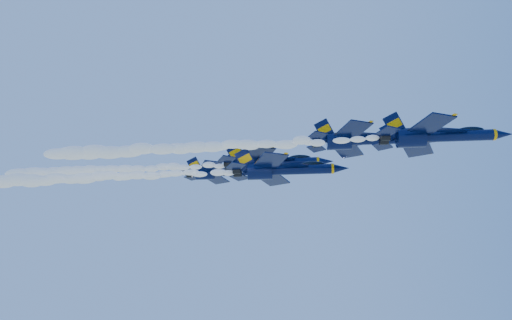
# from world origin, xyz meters

# --- Properties ---
(jet_lead) EXTENTS (15.99, 13.11, 5.94)m
(jet_lead) POSITION_xyz_m (13.63, -11.38, 148.86)
(jet_lead) COLOR black
(smoke_trail_jet_lead) EXTENTS (40.44, 1.91, 1.72)m
(smoke_trail_jet_lead) POSITION_xyz_m (-13.42, -11.38, 148.44)
(smoke_trail_jet_lead) COLOR white
(jet_second) EXTENTS (16.71, 13.71, 6.21)m
(jet_second) POSITION_xyz_m (6.03, -0.94, 153.35)
(jet_second) COLOR black
(smoke_trail_jet_second) EXTENTS (40.44, 2.00, 1.80)m
(smoke_trail_jet_second) POSITION_xyz_m (-21.33, -0.94, 152.92)
(smoke_trail_jet_second) COLOR white
(jet_third) EXTENTS (18.95, 15.54, 7.04)m
(jet_third) POSITION_xyz_m (-5.80, 7.51, 152.23)
(jet_third) COLOR black
(smoke_trail_jet_third) EXTENTS (40.44, 2.26, 2.04)m
(smoke_trail_jet_third) POSITION_xyz_m (-34.11, 7.51, 151.78)
(smoke_trail_jet_third) COLOR white
(jet_fourth) EXTENTS (19.79, 16.23, 7.35)m
(jet_fourth) POSITION_xyz_m (-8.04, 15.25, 156.59)
(jet_fourth) COLOR black
(smoke_trail_jet_fourth) EXTENTS (40.44, 2.36, 2.13)m
(smoke_trail_jet_fourth) POSITION_xyz_m (-36.71, 15.25, 156.13)
(smoke_trail_jet_fourth) COLOR white
(jet_fifth) EXTENTS (16.53, 13.56, 6.14)m
(jet_fifth) POSITION_xyz_m (-18.31, 23.06, 157.95)
(jet_fifth) COLOR black
(smoke_trail_jet_fifth) EXTENTS (40.44, 1.97, 1.78)m
(smoke_trail_jet_fifth) POSITION_xyz_m (-45.60, 23.06, 157.52)
(smoke_trail_jet_fifth) COLOR white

